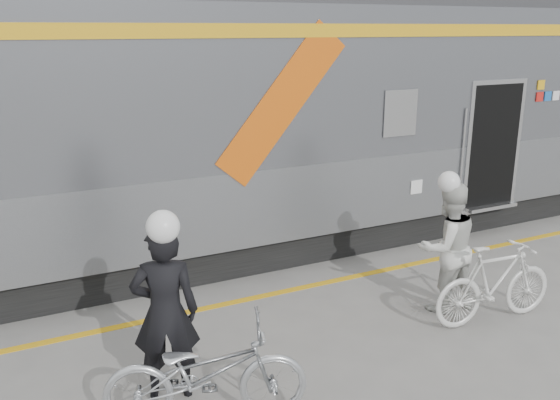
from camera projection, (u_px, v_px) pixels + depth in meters
ground at (384, 367)px, 6.33m from camera, size 90.00×90.00×0.00m
train at (336, 114)px, 10.19m from camera, size 24.00×3.17×4.10m
safety_strip at (292, 290)px, 8.18m from camera, size 24.00×0.12×0.01m
man at (165, 313)px, 5.63m from camera, size 0.74×0.60×1.76m
bicycle_left at (206, 373)px, 5.35m from camera, size 1.95×1.18×0.97m
woman at (447, 247)px, 7.43m from camera, size 0.87×0.71×1.67m
bicycle_right at (495, 283)px, 7.18m from camera, size 1.72×0.63×1.01m
helmet_man at (159, 209)px, 5.34m from camera, size 0.30×0.30×0.30m
helmet_woman at (453, 173)px, 7.16m from camera, size 0.27×0.27×0.27m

